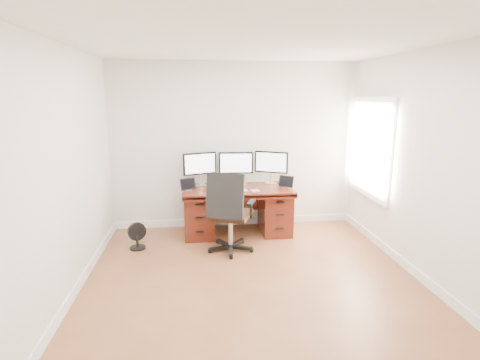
{
  "coord_description": "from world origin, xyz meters",
  "views": [
    {
      "loc": [
        -0.61,
        -3.83,
        2.17
      ],
      "look_at": [
        0.0,
        1.5,
        0.95
      ],
      "focal_mm": 28.0,
      "sensor_mm": 36.0,
      "label": 1
    }
  ],
  "objects": [
    {
      "name": "figurine_purple",
      "position": [
        -0.27,
        1.95,
        0.8
      ],
      "size": [
        0.03,
        0.03,
        0.08
      ],
      "color": "#826AD0",
      "rests_on": "desk"
    },
    {
      "name": "keyboard",
      "position": [
        -0.02,
        1.62,
        0.76
      ],
      "size": [
        0.3,
        0.19,
        0.01
      ],
      "primitive_type": "cube",
      "rotation": [
        0.0,
        0.0,
        0.29
      ],
      "color": "silver",
      "rests_on": "desk"
    },
    {
      "name": "tablet_left",
      "position": [
        -0.77,
        1.75,
        0.84
      ],
      "size": [
        0.25,
        0.16,
        0.19
      ],
      "rotation": [
        0.0,
        0.0,
        0.4
      ],
      "color": "silver",
      "rests_on": "desk"
    },
    {
      "name": "back_wall",
      "position": [
        0.0,
        2.25,
        1.35
      ],
      "size": [
        4.0,
        0.1,
        2.7
      ],
      "primitive_type": "cube",
      "color": "silver",
      "rests_on": "ground"
    },
    {
      "name": "floor_fan",
      "position": [
        -1.51,
        1.36,
        0.19
      ],
      "size": [
        0.27,
        0.23,
        0.39
      ],
      "rotation": [
        0.0,
        0.0,
        0.36
      ],
      "color": "black",
      "rests_on": "ground"
    },
    {
      "name": "figurine_yellow",
      "position": [
        0.13,
        1.95,
        0.8
      ],
      "size": [
        0.03,
        0.03,
        0.08
      ],
      "color": "tan",
      "rests_on": "desk"
    },
    {
      "name": "figurine_pink",
      "position": [
        -0.38,
        1.95,
        0.8
      ],
      "size": [
        0.03,
        0.03,
        0.08
      ],
      "color": "pink",
      "rests_on": "desk"
    },
    {
      "name": "ground",
      "position": [
        0.0,
        0.0,
        0.0
      ],
      "size": [
        4.5,
        4.5,
        0.0
      ],
      "primitive_type": "plane",
      "color": "brown",
      "rests_on": "ground"
    },
    {
      "name": "phone",
      "position": [
        0.0,
        1.83,
        0.76
      ],
      "size": [
        0.15,
        0.1,
        0.01
      ],
      "primitive_type": "cube",
      "rotation": [
        0.0,
        0.0,
        -0.19
      ],
      "color": "black",
      "rests_on": "desk"
    },
    {
      "name": "monitor_right",
      "position": [
        0.58,
        2.07,
        1.09
      ],
      "size": [
        0.51,
        0.28,
        0.53
      ],
      "rotation": [
        0.0,
        0.0,
        -0.47
      ],
      "color": "silver",
      "rests_on": "desk"
    },
    {
      "name": "desk",
      "position": [
        0.0,
        1.83,
        0.4
      ],
      "size": [
        1.7,
        0.8,
        0.75
      ],
      "color": "#4E190F",
      "rests_on": "ground"
    },
    {
      "name": "trackpad",
      "position": [
        0.24,
        1.6,
        0.76
      ],
      "size": [
        0.14,
        0.14,
        0.01
      ],
      "primitive_type": "cube",
      "rotation": [
        0.0,
        0.0,
        0.31
      ],
      "color": "silver",
      "rests_on": "desk"
    },
    {
      "name": "right_wall",
      "position": [
        2.0,
        0.11,
        1.35
      ],
      "size": [
        0.1,
        4.5,
        2.7
      ],
      "color": "silver",
      "rests_on": "ground"
    },
    {
      "name": "tablet_right",
      "position": [
        0.76,
        1.75,
        0.84
      ],
      "size": [
        0.23,
        0.19,
        0.19
      ],
      "rotation": [
        0.0,
        0.0,
        -0.62
      ],
      "color": "silver",
      "rests_on": "desk"
    },
    {
      "name": "office_chair",
      "position": [
        -0.19,
        1.12,
        0.38
      ],
      "size": [
        0.81,
        0.81,
        1.17
      ],
      "rotation": [
        0.0,
        0.0,
        -0.38
      ],
      "color": "black",
      "rests_on": "ground"
    },
    {
      "name": "drawing_tablet",
      "position": [
        -0.31,
        1.6,
        0.76
      ],
      "size": [
        0.23,
        0.16,
        0.01
      ],
      "primitive_type": "cube",
      "rotation": [
        0.0,
        0.0,
        -0.12
      ],
      "color": "black",
      "rests_on": "desk"
    },
    {
      "name": "monitor_left",
      "position": [
        -0.58,
        2.07,
        1.09
      ],
      "size": [
        0.53,
        0.23,
        0.53
      ],
      "rotation": [
        0.0,
        0.0,
        0.36
      ],
      "color": "silver",
      "rests_on": "desk"
    },
    {
      "name": "monitor_center",
      "position": [
        -0.0,
        2.07,
        1.09
      ],
      "size": [
        0.55,
        0.15,
        0.53
      ],
      "rotation": [
        0.0,
        0.0,
        -0.05
      ],
      "color": "silver",
      "rests_on": "desk"
    },
    {
      "name": "figurine_blue",
      "position": [
        -0.12,
        1.95,
        0.8
      ],
      "size": [
        0.03,
        0.03,
        0.08
      ],
      "color": "#5F9DE4",
      "rests_on": "desk"
    }
  ]
}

